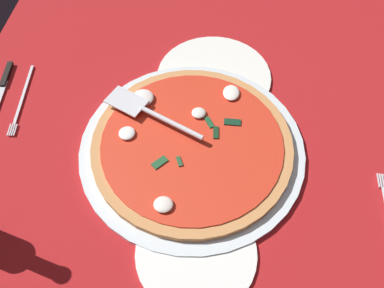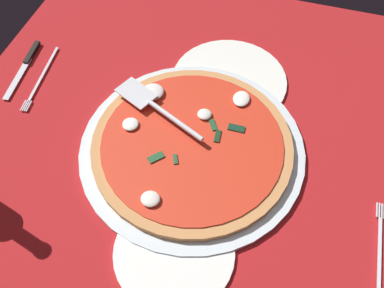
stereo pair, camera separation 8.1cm
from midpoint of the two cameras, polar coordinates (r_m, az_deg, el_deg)
ground_plane at (r=82.43cm, az=5.44°, el=-3.07°), size 112.30×112.30×0.80cm
checker_pattern at (r=82.05cm, az=5.46°, el=-2.90°), size 112.30×112.30×0.10cm
pizza_pan at (r=82.80cm, az=2.81°, el=-0.86°), size 44.94×44.94×1.35cm
dinner_plate_left at (r=73.27cm, az=0.79°, el=-14.91°), size 20.94×20.94×1.00cm
dinner_plate_right at (r=95.42cm, az=7.62°, el=8.56°), size 25.94×25.94×1.00cm
pizza at (r=81.61cm, az=2.78°, el=-0.16°), size 39.88×39.88×3.04cm
pizza_server at (r=83.93cm, az=-2.16°, el=4.90°), size 12.16×21.55×1.00cm
place_setting_far at (r=102.02cm, az=-18.95°, el=9.27°), size 20.35×13.31×1.40cm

